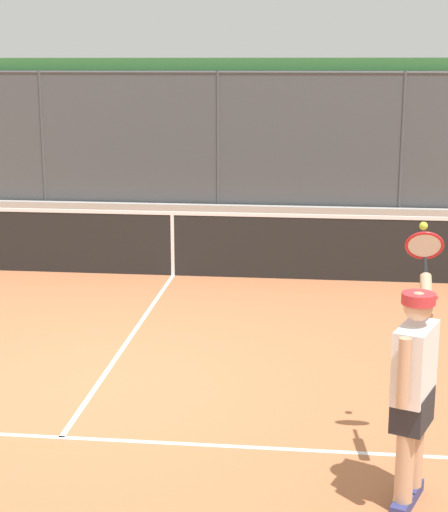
% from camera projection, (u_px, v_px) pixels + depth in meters
% --- Properties ---
extents(ground_plane, '(60.00, 60.00, 0.00)m').
position_uv_depth(ground_plane, '(98.00, 385.00, 7.99)').
color(ground_plane, '#B76B42').
extents(court_line_markings, '(8.46, 9.89, 0.01)m').
position_uv_depth(court_line_markings, '(49.00, 455.00, 6.55)').
color(court_line_markings, white).
rests_on(court_line_markings, ground).
extents(fence_backdrop, '(18.17, 1.37, 3.17)m').
position_uv_depth(fence_backdrop, '(221.00, 134.00, 17.68)').
color(fence_backdrop, '#474C51').
rests_on(fence_backdrop, ground).
extents(tennis_net, '(10.87, 0.09, 1.07)m').
position_uv_depth(tennis_net, '(173.00, 243.00, 11.99)').
color(tennis_net, '#2D2D2D').
rests_on(tennis_net, ground).
extents(tennis_player, '(0.46, 1.34, 1.86)m').
position_uv_depth(tennis_player, '(414.00, 384.00, 5.64)').
color(tennis_player, navy).
rests_on(tennis_player, ground).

